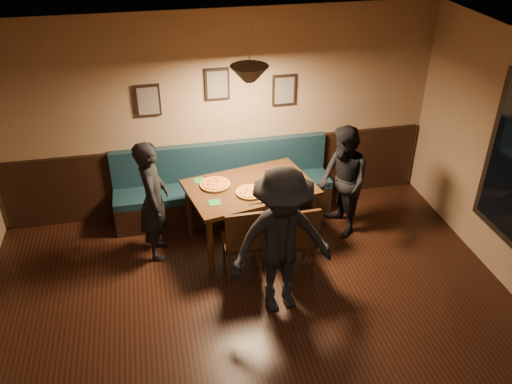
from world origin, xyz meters
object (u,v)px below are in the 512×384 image
diner_left (154,201)px  tabasco_bottle (293,178)px  chair_near_right (295,238)px  diner_right (343,182)px  booth_bench (224,184)px  diner_front (282,242)px  dining_table (250,214)px  chair_near_left (242,240)px  soda_glass (300,189)px

diner_left → tabasco_bottle: size_ratio=12.33×
chair_near_right → diner_right: bearing=38.1°
booth_bench → diner_left: bearing=-144.1°
diner_right → booth_bench: bearing=-122.0°
diner_right → diner_front: bearing=-48.6°
booth_bench → diner_front: size_ratio=1.72×
dining_table → diner_right: size_ratio=1.02×
dining_table → chair_near_right: 0.84m
chair_near_right → diner_right: size_ratio=0.66×
booth_bench → diner_front: 2.02m
chair_near_right → diner_left: size_ratio=0.63×
chair_near_right → diner_left: (-1.59, 0.72, 0.29)m
chair_near_left → diner_left: diner_left is taller
diner_front → diner_right: bearing=41.7°
booth_bench → chair_near_right: bearing=-66.0°
chair_near_right → diner_front: 0.73m
chair_near_right → diner_left: 1.77m
diner_left → diner_right: (2.43, -0.01, -0.03)m
diner_right → chair_near_right: bearing=-55.9°
tabasco_bottle → chair_near_right: bearing=-102.4°
diner_front → chair_near_right: bearing=54.5°
booth_bench → chair_near_left: size_ratio=3.04×
diner_left → soda_glass: size_ratio=10.04×
dining_table → soda_glass: size_ratio=9.90×
chair_near_right → diner_right: (0.83, 0.71, 0.26)m
diner_front → soda_glass: (0.47, 0.94, 0.04)m
chair_near_left → diner_front: diner_front is taller
tabasco_bottle → chair_near_left: bearing=-141.3°
chair_near_left → diner_front: size_ratio=0.57×
diner_right → tabasco_bottle: 0.69m
dining_table → chair_near_left: (-0.24, -0.65, 0.08)m
tabasco_bottle → booth_bench: bearing=138.9°
booth_bench → diner_right: diner_right is taller
booth_bench → dining_table: 0.72m
booth_bench → chair_near_right: booth_bench is taller
chair_near_left → diner_left: (-0.97, 0.62, 0.29)m
dining_table → diner_left: diner_left is taller
chair_near_left → diner_left: bearing=147.3°
dining_table → diner_right: diner_right is taller
dining_table → tabasco_bottle: (0.55, -0.02, 0.48)m
diner_front → dining_table: bearing=87.8°
soda_glass → chair_near_left: bearing=-158.9°
dining_table → diner_right: bearing=-13.2°
tabasco_bottle → dining_table: bearing=178.4°
booth_bench → soda_glass: 1.35m
diner_left → tabasco_bottle: 1.76m
diner_left → tabasco_bottle: (1.75, 0.01, 0.11)m
dining_table → chair_near_left: 0.69m
chair_near_left → tabasco_bottle: size_ratio=7.73×
dining_table → diner_front: (0.08, -1.29, 0.46)m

